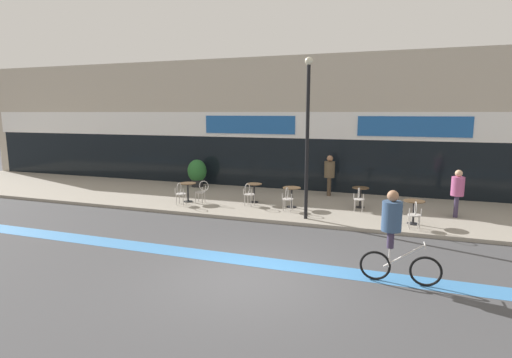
% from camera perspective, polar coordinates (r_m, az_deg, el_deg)
% --- Properties ---
extents(ground_plane, '(120.00, 120.00, 0.00)m').
position_cam_1_polar(ground_plane, '(9.29, -1.08, -14.03)').
color(ground_plane, '#424244').
extents(sidewalk_slab, '(40.00, 5.50, 0.12)m').
position_cam_1_polar(sidewalk_slab, '(15.94, 8.00, -3.81)').
color(sidewalk_slab, gray).
rests_on(sidewalk_slab, ground).
extents(storefront_facade, '(40.00, 4.06, 6.23)m').
position_cam_1_polar(storefront_facade, '(20.18, 10.85, 7.63)').
color(storefront_facade, '#B2A899').
rests_on(storefront_facade, ground).
extents(bike_lane_stripe, '(36.00, 0.70, 0.01)m').
position_cam_1_polar(bike_lane_stripe, '(10.19, 0.99, -11.80)').
color(bike_lane_stripe, '#3D7AB7').
rests_on(bike_lane_stripe, ground).
extents(bistro_table_0, '(0.66, 0.66, 0.77)m').
position_cam_1_polar(bistro_table_0, '(16.34, -9.71, -1.35)').
color(bistro_table_0, black).
rests_on(bistro_table_0, sidewalk_slab).
extents(bistro_table_1, '(0.62, 0.62, 0.77)m').
position_cam_1_polar(bistro_table_1, '(16.00, -0.26, -1.47)').
color(bistro_table_1, black).
rests_on(bistro_table_1, sidewalk_slab).
extents(bistro_table_2, '(0.69, 0.69, 0.77)m').
position_cam_1_polar(bistro_table_2, '(15.23, 5.11, -2.03)').
color(bistro_table_2, black).
rests_on(bistro_table_2, sidewalk_slab).
extents(bistro_table_3, '(0.63, 0.63, 0.78)m').
position_cam_1_polar(bistro_table_3, '(15.65, 14.70, -2.01)').
color(bistro_table_3, black).
rests_on(bistro_table_3, sidewalk_slab).
extents(bistro_table_4, '(0.66, 0.66, 0.78)m').
position_cam_1_polar(bistro_table_4, '(13.89, 21.63, -3.81)').
color(bistro_table_4, black).
rests_on(bistro_table_4, sidewalk_slab).
extents(cafe_chair_0_near, '(0.44, 0.60, 0.90)m').
position_cam_1_polar(cafe_chair_0_near, '(15.81, -10.77, -1.86)').
color(cafe_chair_0_near, '#B7B2AD').
rests_on(cafe_chair_0_near, sidewalk_slab).
extents(cafe_chair_0_side, '(0.59, 0.43, 0.90)m').
position_cam_1_polar(cafe_chair_0_side, '(16.06, -7.75, -1.59)').
color(cafe_chair_0_side, '#B7B2AD').
rests_on(cafe_chair_0_side, sidewalk_slab).
extents(cafe_chair_1_near, '(0.45, 0.60, 0.90)m').
position_cam_1_polar(cafe_chair_1_near, '(15.43, -1.07, -1.97)').
color(cafe_chair_1_near, '#B7B2AD').
rests_on(cafe_chair_1_near, sidewalk_slab).
extents(cafe_chair_2_near, '(0.41, 0.58, 0.90)m').
position_cam_1_polar(cafe_chair_2_near, '(14.64, 4.52, -2.62)').
color(cafe_chair_2_near, '#B7B2AD').
rests_on(cafe_chair_2_near, sidewalk_slab).
extents(cafe_chair_3_near, '(0.41, 0.58, 0.90)m').
position_cam_1_polar(cafe_chair_3_near, '(15.04, 14.49, -2.57)').
color(cafe_chair_3_near, '#B7B2AD').
rests_on(cafe_chair_3_near, sidewalk_slab).
extents(cafe_chair_4_near, '(0.43, 0.59, 0.90)m').
position_cam_1_polar(cafe_chair_4_near, '(13.29, 21.75, -4.54)').
color(cafe_chair_4_near, '#B7B2AD').
rests_on(cafe_chair_4_near, sidewalk_slab).
extents(planter_pot, '(0.92, 0.92, 1.32)m').
position_cam_1_polar(planter_pot, '(19.61, -8.41, 0.96)').
color(planter_pot, '#232326').
rests_on(planter_pot, sidewalk_slab).
extents(lamp_post, '(0.26, 0.26, 5.34)m').
position_cam_1_polar(lamp_post, '(13.35, 7.37, 7.22)').
color(lamp_post, black).
rests_on(lamp_post, sidewalk_slab).
extents(cyclist_0, '(1.72, 0.48, 2.07)m').
position_cam_1_polar(cyclist_0, '(9.20, 19.11, -6.91)').
color(cyclist_0, black).
rests_on(cyclist_0, ground).
extents(pedestrian_near_end, '(0.48, 0.48, 1.75)m').
position_cam_1_polar(pedestrian_near_end, '(17.56, 10.45, 1.02)').
color(pedestrian_near_end, '#4C3D2D').
rests_on(pedestrian_near_end, sidewalk_slab).
extents(pedestrian_far_end, '(0.48, 0.48, 1.65)m').
position_cam_1_polar(pedestrian_far_end, '(15.36, 26.84, -1.30)').
color(pedestrian_far_end, '#382D47').
rests_on(pedestrian_far_end, sidewalk_slab).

